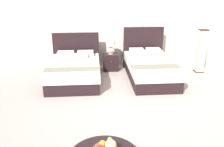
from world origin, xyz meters
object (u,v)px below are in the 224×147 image
nightstand (111,62)px  loose_apple (110,140)px  bed_near_corner (150,67)px  bed_near_window (75,70)px  floor_lamp_corner (201,51)px  table_lamp (111,45)px

nightstand → loose_apple: 4.32m
bed_near_corner → bed_near_window: bearing=-179.9°
bed_near_corner → loose_apple: bearing=-111.0°
nightstand → floor_lamp_corner: size_ratio=0.39×
bed_near_window → floor_lamp_corner: floor_lamp_corner is taller
bed_near_window → loose_apple: bed_near_window is taller
bed_near_corner → table_lamp: (-1.05, 0.80, 0.47)m
table_lamp → floor_lamp_corner: (2.70, -0.38, -0.13)m
bed_near_window → floor_lamp_corner: (3.76, 0.42, 0.36)m
loose_apple → floor_lamp_corner: 4.95m
table_lamp → loose_apple: table_lamp is taller
bed_near_window → bed_near_corner: (2.12, 0.00, 0.02)m
nightstand → table_lamp: table_lamp is taller
table_lamp → floor_lamp_corner: 2.73m
bed_near_corner → floor_lamp_corner: (1.64, 0.42, 0.34)m
table_lamp → floor_lamp_corner: bearing=-8.1°
bed_near_window → table_lamp: bed_near_window is taller
floor_lamp_corner → nightstand: bearing=172.3°
table_lamp → floor_lamp_corner: floor_lamp_corner is taller
bed_near_window → bed_near_corner: bed_near_corner is taller
bed_near_window → loose_apple: (0.76, -3.52, 0.21)m
table_lamp → nightstand: bearing=-90.0°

